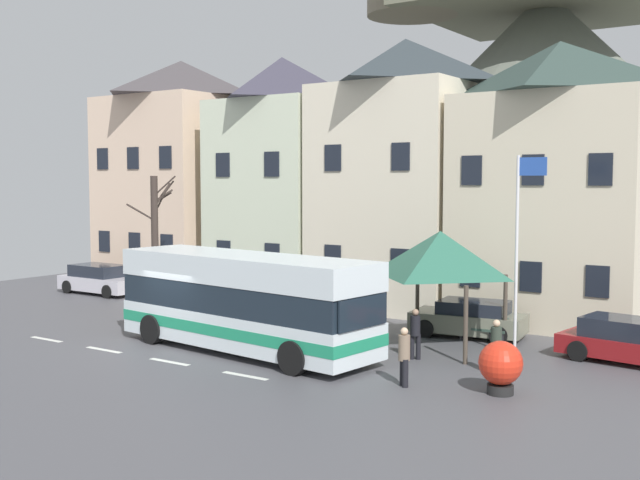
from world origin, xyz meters
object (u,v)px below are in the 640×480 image
townhouse_01 (282,178)px  parked_car_00 (469,319)px  parked_car_02 (636,342)px  townhouse_03 (557,184)px  pedestrian_02 (496,344)px  public_bench (484,328)px  transit_bus (245,303)px  townhouse_00 (182,173)px  bare_tree_00 (155,237)px  hilltop_castle (542,116)px  pedestrian_00 (415,332)px  flagpole (519,240)px  parked_car_01 (101,280)px  pedestrian_01 (404,356)px  harbour_buoy (501,365)px  townhouse_02 (404,174)px  bus_shelter (440,254)px

townhouse_01 → parked_car_00: townhouse_01 is taller
parked_car_02 → townhouse_03: bearing=135.4°
pedestrian_02 → public_bench: 4.61m
transit_bus → townhouse_00: bearing=147.0°
townhouse_01 → bare_tree_00: size_ratio=1.97×
hilltop_castle → pedestrian_00: size_ratio=21.46×
townhouse_00 → flagpole: size_ratio=1.89×
townhouse_01 → parked_car_01: bearing=-149.4°
townhouse_00 → townhouse_01: townhouse_00 is taller
parked_car_01 → flagpole: (21.77, -1.79, 3.02)m
parked_car_02 → public_bench: (-5.03, 0.43, -0.19)m
townhouse_03 → parked_car_01: bearing=-167.2°
public_bench → flagpole: (1.75, -1.58, 3.24)m
townhouse_03 → pedestrian_02: 10.20m
townhouse_01 → hilltop_castle: bearing=67.8°
pedestrian_00 → townhouse_01: bearing=143.7°
public_bench → pedestrian_00: bearing=-102.0°
pedestrian_01 → parked_car_00: bearing=99.4°
parked_car_01 → pedestrian_01: bearing=-18.6°
hilltop_castle → pedestrian_00: (4.52, -25.50, -8.58)m
pedestrian_02 → pedestrian_01: bearing=-122.2°
parked_car_01 → parked_car_02: 25.06m
parked_car_02 → harbour_buoy: harbour_buoy is taller
public_bench → bare_tree_00: size_ratio=0.29×
parked_car_01 → parked_car_02: bearing=-1.5°
townhouse_01 → townhouse_00: bearing=173.5°
transit_bus → public_bench: size_ratio=5.97×
pedestrian_00 → pedestrian_02: size_ratio=0.99×
public_bench → flagpole: flagpole is taller
townhouse_02 → bare_tree_00: 11.47m
hilltop_castle → parked_car_02: bearing=-65.1°
townhouse_02 → bus_shelter: (5.15, -7.20, -2.73)m
townhouse_03 → bare_tree_00: townhouse_03 is taller
public_bench → harbour_buoy: bearing=-64.2°
harbour_buoy → bare_tree_00: (-18.23, 5.38, 2.26)m
townhouse_03 → harbour_buoy: 12.01m
hilltop_castle → townhouse_02: bearing=-92.6°
townhouse_00 → hilltop_castle: size_ratio=0.35×
townhouse_02 → bare_tree_00: bearing=-147.1°
public_bench → bare_tree_00: bearing=-177.9°
parked_car_00 → flagpole: 4.50m
harbour_buoy → bare_tree_00: bearing=163.6°
pedestrian_00 → bare_tree_00: (-14.58, 3.10, 2.17)m
townhouse_02 → pedestrian_02: 13.47m
hilltop_castle → parked_car_00: size_ratio=8.21×
townhouse_02 → hilltop_castle: size_ratio=0.35×
hilltop_castle → transit_bus: size_ratio=3.44×
transit_bus → flagpole: flagpole is taller
harbour_buoy → flagpole: bearing=104.3°
flagpole → townhouse_00: bearing=161.4°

